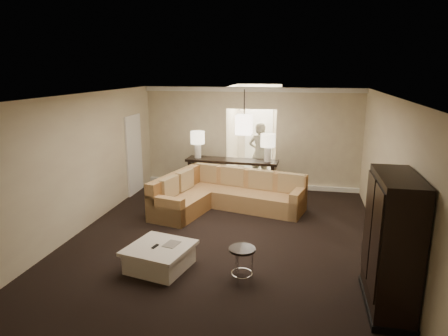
% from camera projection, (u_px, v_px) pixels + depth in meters
% --- Properties ---
extents(ground, '(8.00, 8.00, 0.00)m').
position_uv_depth(ground, '(222.00, 244.00, 7.67)').
color(ground, black).
rests_on(ground, ground).
extents(wall_back, '(6.00, 0.04, 2.80)m').
position_uv_depth(wall_back, '(251.00, 138.00, 11.13)').
color(wall_back, beige).
rests_on(wall_back, ground).
extents(wall_front, '(6.00, 0.04, 2.80)m').
position_uv_depth(wall_front, '(130.00, 288.00, 3.52)').
color(wall_front, beige).
rests_on(wall_front, ground).
extents(wall_left, '(0.04, 8.00, 2.80)m').
position_uv_depth(wall_left, '(74.00, 166.00, 7.90)').
color(wall_left, beige).
rests_on(wall_left, ground).
extents(wall_right, '(0.04, 8.00, 2.80)m').
position_uv_depth(wall_right, '(395.00, 183.00, 6.75)').
color(wall_right, beige).
rests_on(wall_right, ground).
extents(ceiling, '(6.00, 8.00, 0.02)m').
position_uv_depth(ceiling, '(222.00, 97.00, 6.99)').
color(ceiling, silver).
rests_on(ceiling, wall_back).
extents(crown_molding, '(6.00, 0.10, 0.12)m').
position_uv_depth(crown_molding, '(251.00, 90.00, 10.76)').
color(crown_molding, white).
rests_on(crown_molding, wall_back).
extents(baseboard, '(6.00, 0.10, 0.12)m').
position_uv_depth(baseboard, '(250.00, 184.00, 11.41)').
color(baseboard, white).
rests_on(baseboard, ground).
extents(side_door, '(0.05, 0.90, 2.10)m').
position_uv_depth(side_door, '(134.00, 155.00, 10.65)').
color(side_door, white).
rests_on(side_door, ground).
extents(foyer, '(1.44, 2.02, 2.80)m').
position_uv_depth(foyer, '(256.00, 134.00, 12.43)').
color(foyer, white).
rests_on(foyer, ground).
extents(sectional_sofa, '(3.46, 2.54, 0.90)m').
position_uv_depth(sectional_sofa, '(223.00, 194.00, 9.53)').
color(sectional_sofa, brown).
rests_on(sectional_sofa, ground).
extents(coffee_table, '(1.18, 1.18, 0.42)m').
position_uv_depth(coffee_table, '(160.00, 257.00, 6.71)').
color(coffee_table, white).
rests_on(coffee_table, ground).
extents(console_table, '(2.45, 0.64, 0.94)m').
position_uv_depth(console_table, '(232.00, 173.00, 10.65)').
color(console_table, black).
rests_on(console_table, ground).
extents(armoire, '(0.57, 1.34, 1.93)m').
position_uv_depth(armoire, '(391.00, 246.00, 5.46)').
color(armoire, black).
rests_on(armoire, ground).
extents(drink_table, '(0.43, 0.43, 0.53)m').
position_uv_depth(drink_table, '(242.00, 257.00, 6.32)').
color(drink_table, black).
rests_on(drink_table, ground).
extents(table_lamp_left, '(0.38, 0.38, 0.72)m').
position_uv_depth(table_lamp_left, '(198.00, 140.00, 10.65)').
color(table_lamp_left, white).
rests_on(table_lamp_left, console_table).
extents(table_lamp_right, '(0.38, 0.38, 0.72)m').
position_uv_depth(table_lamp_right, '(268.00, 143.00, 10.23)').
color(table_lamp_right, white).
rests_on(table_lamp_right, console_table).
extents(pendant_light, '(0.38, 0.38, 1.09)m').
position_uv_depth(pendant_light, '(244.00, 124.00, 9.76)').
color(pendant_light, black).
rests_on(pendant_light, ceiling).
extents(person, '(0.78, 0.58, 2.00)m').
position_uv_depth(person, '(260.00, 150.00, 11.47)').
color(person, beige).
rests_on(person, ground).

